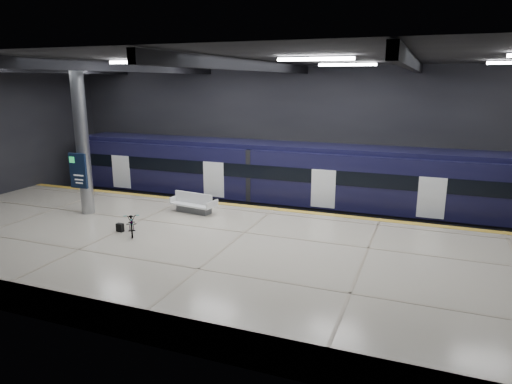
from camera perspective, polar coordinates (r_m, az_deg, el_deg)
The scene contains 10 objects.
ground at distance 20.10m, azimuth -0.29°, elevation -7.17°, with size 30.00×30.00×0.00m, color black.
room_shell at distance 18.83m, azimuth -0.31°, elevation 9.31°, with size 30.10×16.10×8.05m.
platform at distance 17.75m, azimuth -3.26°, elevation -8.19°, with size 30.00×11.00×1.10m, color #B4AA99.
safety_strip at distance 22.20m, azimuth 2.29°, elevation -2.13°, with size 30.00×0.40×0.01m, color gold.
rails at distance 25.01m, azimuth 4.31°, elevation -2.78°, with size 30.00×1.52×0.16m.
train at distance 24.28m, azimuth 6.38°, elevation 1.50°, with size 29.40×2.84×3.79m.
bench at distance 21.74m, azimuth -7.79°, elevation -1.68°, with size 2.30×1.23×0.97m.
bicycle at distance 19.27m, azimuth -15.27°, elevation -3.72°, with size 0.60×1.73×0.91m, color #99999E.
pannier_bag at distance 19.70m, azimuth -16.63°, elevation -4.28°, with size 0.30×0.18×0.35m, color black.
info_column at distance 22.32m, azimuth -20.94°, elevation 5.86°, with size 0.90×0.78×6.90m.
Camera 1 is at (6.84, -17.48, 7.18)m, focal length 32.00 mm.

